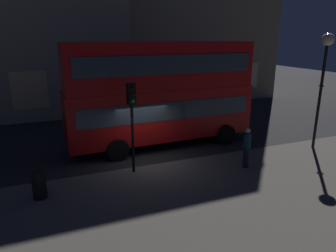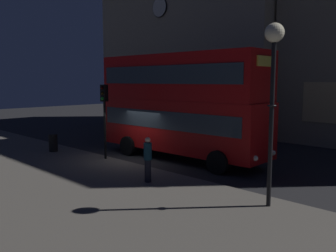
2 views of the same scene
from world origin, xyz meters
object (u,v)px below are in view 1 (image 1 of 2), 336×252
(double_decker_bus, at_px, (161,90))
(pedestrian, at_px, (247,147))
(litter_bin, at_px, (39,185))
(traffic_light_near_kerb, at_px, (132,109))
(street_lamp, at_px, (325,60))

(double_decker_bus, height_order, pedestrian, double_decker_bus)
(double_decker_bus, xyz_separation_m, pedestrian, (2.37, -4.41, -1.98))
(litter_bin, bearing_deg, double_decker_bus, 33.14)
(double_decker_bus, xyz_separation_m, litter_bin, (-6.11, -3.99, -2.42))
(traffic_light_near_kerb, distance_m, street_lamp, 9.74)
(traffic_light_near_kerb, distance_m, pedestrian, 5.25)
(double_decker_bus, bearing_deg, litter_bin, -148.56)
(street_lamp, xyz_separation_m, pedestrian, (-4.82, -0.85, -3.56))
(pedestrian, xyz_separation_m, litter_bin, (-8.48, 0.42, -0.44))
(double_decker_bus, distance_m, traffic_light_near_kerb, 3.88)
(street_lamp, distance_m, litter_bin, 13.89)
(traffic_light_near_kerb, xyz_separation_m, pedestrian, (4.75, -1.34, -1.80))
(litter_bin, bearing_deg, pedestrian, -2.84)
(street_lamp, relative_size, pedestrian, 3.19)
(traffic_light_near_kerb, relative_size, street_lamp, 0.66)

